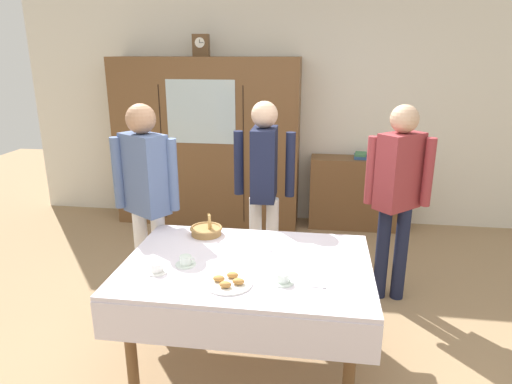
# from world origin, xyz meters

# --- Properties ---
(ground_plane) EXTENTS (12.00, 12.00, 0.00)m
(ground_plane) POSITION_xyz_m (0.00, 0.00, 0.00)
(ground_plane) COLOR #997A56
(ground_plane) RESTS_ON ground
(back_wall) EXTENTS (6.40, 0.10, 2.70)m
(back_wall) POSITION_xyz_m (0.00, 2.65, 1.35)
(back_wall) COLOR silver
(back_wall) RESTS_ON ground
(dining_table) EXTENTS (1.58, 1.11, 0.73)m
(dining_table) POSITION_xyz_m (0.00, -0.24, 0.64)
(dining_table) COLOR brown
(dining_table) RESTS_ON ground
(wall_cabinet) EXTENTS (2.18, 0.46, 1.97)m
(wall_cabinet) POSITION_xyz_m (-0.90, 2.35, 0.99)
(wall_cabinet) COLOR brown
(wall_cabinet) RESTS_ON ground
(mantel_clock) EXTENTS (0.18, 0.11, 0.24)m
(mantel_clock) POSITION_xyz_m (-0.93, 2.35, 2.09)
(mantel_clock) COLOR brown
(mantel_clock) RESTS_ON wall_cabinet
(bookshelf_low) EXTENTS (1.13, 0.35, 0.85)m
(bookshelf_low) POSITION_xyz_m (0.90, 2.41, 0.42)
(bookshelf_low) COLOR brown
(bookshelf_low) RESTS_ON ground
(book_stack) EXTENTS (0.16, 0.22, 0.06)m
(book_stack) POSITION_xyz_m (0.90, 2.41, 0.88)
(book_stack) COLOR #2D5184
(book_stack) RESTS_ON bookshelf_low
(tea_cup_near_right) EXTENTS (0.13, 0.13, 0.06)m
(tea_cup_near_right) POSITION_xyz_m (-0.52, -0.42, 0.76)
(tea_cup_near_right) COLOR white
(tea_cup_near_right) RESTS_ON dining_table
(tea_cup_mid_right) EXTENTS (0.13, 0.13, 0.06)m
(tea_cup_mid_right) POSITION_xyz_m (-0.38, -0.30, 0.76)
(tea_cup_mid_right) COLOR silver
(tea_cup_mid_right) RESTS_ON dining_table
(tea_cup_back_edge) EXTENTS (0.13, 0.13, 0.06)m
(tea_cup_back_edge) POSITION_xyz_m (0.25, -0.44, 0.76)
(tea_cup_back_edge) COLOR silver
(tea_cup_back_edge) RESTS_ON dining_table
(bread_basket) EXTENTS (0.24, 0.24, 0.16)m
(bread_basket) POSITION_xyz_m (-0.37, 0.21, 0.76)
(bread_basket) COLOR #9E7542
(bread_basket) RESTS_ON dining_table
(pastry_plate) EXTENTS (0.28, 0.28, 0.05)m
(pastry_plate) POSITION_xyz_m (-0.06, -0.50, 0.74)
(pastry_plate) COLOR white
(pastry_plate) RESTS_ON dining_table
(spoon_center) EXTENTS (0.12, 0.02, 0.01)m
(spoon_center) POSITION_xyz_m (0.46, -0.46, 0.73)
(spoon_center) COLOR silver
(spoon_center) RESTS_ON dining_table
(spoon_mid_left) EXTENTS (0.12, 0.02, 0.01)m
(spoon_mid_left) POSITION_xyz_m (0.11, -0.01, 0.73)
(spoon_mid_left) COLOR silver
(spoon_mid_left) RESTS_ON dining_table
(person_near_right_end) EXTENTS (0.52, 0.36, 1.67)m
(person_near_right_end) POSITION_xyz_m (-0.88, 0.37, 1.02)
(person_near_right_end) COLOR silver
(person_near_right_end) RESTS_ON ground
(person_behind_table_left) EXTENTS (0.52, 0.39, 1.65)m
(person_behind_table_left) POSITION_xyz_m (1.07, 0.78, 1.00)
(person_behind_table_left) COLOR #191E38
(person_behind_table_left) RESTS_ON ground
(person_beside_shelf) EXTENTS (0.52, 0.36, 1.64)m
(person_beside_shelf) POSITION_xyz_m (-0.03, 0.87, 1.00)
(person_beside_shelf) COLOR silver
(person_beside_shelf) RESTS_ON ground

